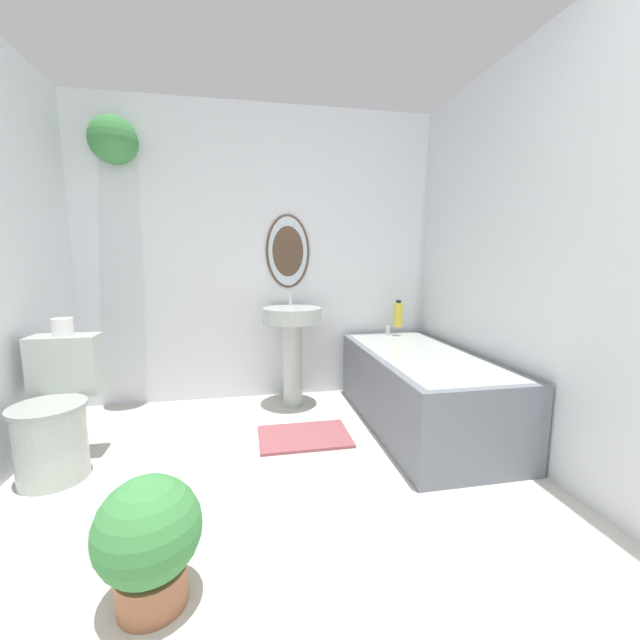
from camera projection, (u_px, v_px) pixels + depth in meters
name	position (u px, v px, depth m)	size (l,w,h in m)	color
wall_back	(252.00, 248.00, 3.24)	(3.00, 0.34, 2.40)	silver
wall_right	(550.00, 255.00, 2.12)	(0.06, 3.01, 2.40)	silver
toilet	(57.00, 415.00, 2.16)	(0.37, 0.54, 0.74)	#B2BCB2
pedestal_sink	(292.00, 335.00, 3.12)	(0.46, 0.46, 0.90)	#B2BCB2
bathtub	(421.00, 388.00, 2.78)	(0.74, 1.56, 0.61)	slate
shampoo_bottle	(398.00, 314.00, 3.35)	(0.08, 0.08, 0.23)	gold
potted_plant	(149.00, 538.00, 1.32)	(0.35, 0.35, 0.46)	#9E6042
bath_mat	(304.00, 436.00, 2.61)	(0.60, 0.41, 0.02)	#934C51
toilet_paper_roll	(63.00, 327.00, 2.26)	(0.11, 0.11, 0.10)	white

